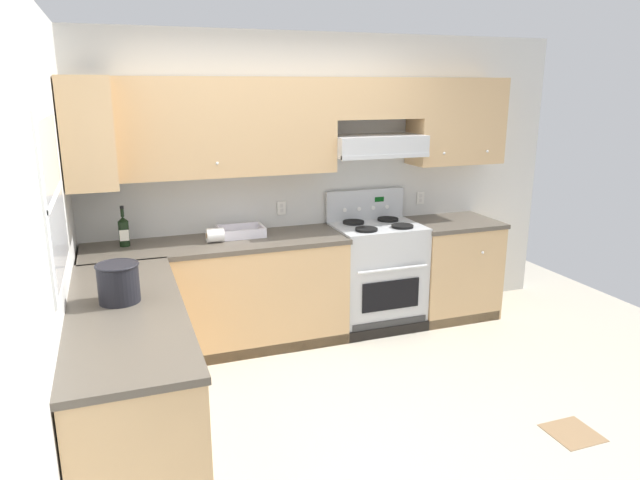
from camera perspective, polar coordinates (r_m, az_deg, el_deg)
The scene contains 11 objects.
ground_plane at distance 4.05m, azimuth 1.22°, elevation -16.53°, with size 7.04×7.04×0.00m, color #B2AA99.
floor_accent_tile at distance 4.15m, azimuth 23.62°, elevation -17.00°, with size 0.30×0.30×0.01m, color olive.
wall_back at distance 5.06m, azimuth -0.70°, elevation 7.78°, with size 4.68×0.57×2.55m.
wall_left at distance 3.54m, azimuth -24.88°, elevation 1.01°, with size 0.47×4.00×2.55m.
counter_back_run at distance 4.94m, azimuth -3.01°, elevation -4.71°, with size 3.60×0.65×0.91m.
counter_left_run at distance 3.61m, azimuth -17.95°, elevation -13.19°, with size 0.63×1.91×0.91m.
stove at distance 5.22m, azimuth 5.55°, elevation -3.35°, with size 0.76×0.62×1.20m.
wine_bottle at distance 4.70m, azimuth -18.76°, elevation 0.89°, with size 0.08×0.08×0.32m.
bowl at distance 4.82m, azimuth -7.81°, elevation 0.71°, with size 0.37×0.27×0.08m.
bucket at distance 3.50m, azimuth -19.24°, elevation -3.92°, with size 0.24×0.24×0.23m.
paper_towel_roll at distance 4.66m, azimuth -10.30°, elevation 0.48°, with size 0.14×0.11×0.11m.
Camera 1 is at (-1.25, -3.21, 2.11)m, focal length 32.49 mm.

